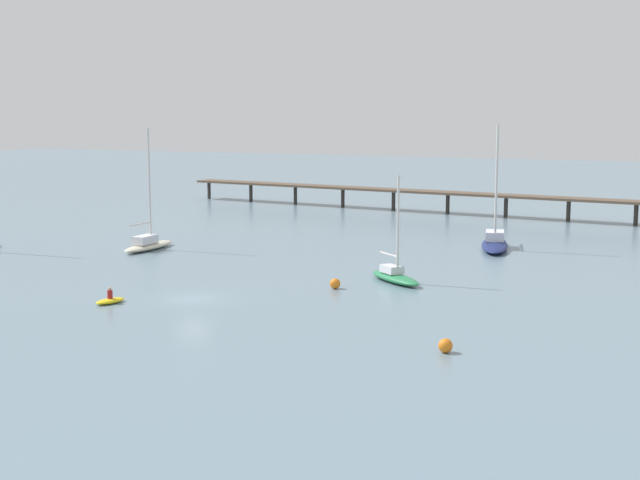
{
  "coord_description": "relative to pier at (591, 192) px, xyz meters",
  "views": [
    {
      "loc": [
        34.19,
        -50.89,
        12.87
      ],
      "look_at": [
        0.0,
        20.58,
        1.5
      ],
      "focal_mm": 49.72,
      "sensor_mm": 36.0,
      "label": 1
    }
  ],
  "objects": [
    {
      "name": "ground_plane",
      "position": [
        -18.14,
        -56.97,
        -3.7
      ],
      "size": [
        400.0,
        400.0,
        0.0
      ],
      "primitive_type": "plane",
      "color": "slate"
    },
    {
      "name": "pier",
      "position": [
        0.0,
        0.0,
        0.0
      ],
      "size": [
        80.02,
        11.89,
        6.66
      ],
      "color": "brown",
      "rests_on": "ground_plane"
    },
    {
      "name": "sailboat_cream",
      "position": [
        -34.55,
        -39.96,
        -2.98
      ],
      "size": [
        2.12,
        7.35,
        11.5
      ],
      "color": "beige",
      "rests_on": "ground_plane"
    },
    {
      "name": "sailboat_green",
      "position": [
        -7.64,
        -45.03,
        -3.13
      ],
      "size": [
        5.99,
        5.23,
        8.25
      ],
      "color": "#287F4C",
      "rests_on": "ground_plane"
    },
    {
      "name": "sailboat_navy",
      "position": [
        -5.01,
        -25.06,
        -2.99
      ],
      "size": [
        4.83,
        10.15,
        11.85
      ],
      "color": "navy",
      "rests_on": "ground_plane"
    },
    {
      "name": "dinghy_yellow",
      "position": [
        -22.43,
        -60.65,
        -3.48
      ],
      "size": [
        1.54,
        2.44,
        1.14
      ],
      "color": "yellow",
      "rests_on": "ground_plane"
    },
    {
      "name": "mooring_buoy_outer",
      "position": [
        2.06,
        -62.86,
        -3.3
      ],
      "size": [
        0.79,
        0.79,
        0.79
      ],
      "primitive_type": "sphere",
      "color": "orange",
      "rests_on": "ground_plane"
    },
    {
      "name": "mooring_buoy_far",
      "position": [
        -10.68,
        -49.4,
        -3.31
      ],
      "size": [
        0.78,
        0.78,
        0.78
      ],
      "primitive_type": "sphere",
      "color": "orange",
      "rests_on": "ground_plane"
    }
  ]
}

